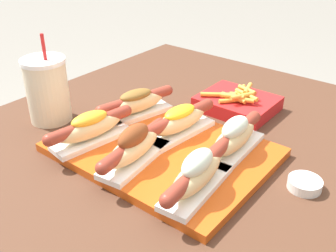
{
  "coord_description": "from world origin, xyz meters",
  "views": [
    {
      "loc": [
        0.39,
        -0.65,
        1.18
      ],
      "look_at": [
        -0.06,
        -0.08,
        0.78
      ],
      "focal_mm": 42.0,
      "sensor_mm": 36.0,
      "label": 1
    }
  ],
  "objects_px": {
    "serving_tray": "(162,150)",
    "drink_cup": "(47,90)",
    "hot_dog_2": "(197,174)",
    "hot_dog_3": "(136,103)",
    "fries_basket": "(237,103)",
    "hot_dog_1": "(134,146)",
    "sauce_bowl": "(305,183)",
    "hot_dog_4": "(180,121)",
    "hot_dog_0": "(90,128)",
    "hot_dog_5": "(234,137)"
  },
  "relations": [
    {
      "from": "drink_cup",
      "to": "hot_dog_3",
      "type": "bearing_deg",
      "value": 34.32
    },
    {
      "from": "hot_dog_1",
      "to": "hot_dog_4",
      "type": "height_order",
      "value": "hot_dog_1"
    },
    {
      "from": "hot_dog_1",
      "to": "drink_cup",
      "type": "bearing_deg",
      "value": 174.58
    },
    {
      "from": "hot_dog_3",
      "to": "fries_basket",
      "type": "height_order",
      "value": "hot_dog_3"
    },
    {
      "from": "hot_dog_2",
      "to": "fries_basket",
      "type": "height_order",
      "value": "hot_dog_2"
    },
    {
      "from": "hot_dog_0",
      "to": "hot_dog_1",
      "type": "height_order",
      "value": "hot_dog_1"
    },
    {
      "from": "hot_dog_1",
      "to": "drink_cup",
      "type": "relative_size",
      "value": 0.99
    },
    {
      "from": "sauce_bowl",
      "to": "fries_basket",
      "type": "relative_size",
      "value": 0.34
    },
    {
      "from": "drink_cup",
      "to": "serving_tray",
      "type": "bearing_deg",
      "value": 9.0
    },
    {
      "from": "drink_cup",
      "to": "hot_dog_0",
      "type": "bearing_deg",
      "value": -9.23
    },
    {
      "from": "hot_dog_5",
      "to": "fries_basket",
      "type": "relative_size",
      "value": 1.16
    },
    {
      "from": "serving_tray",
      "to": "hot_dog_4",
      "type": "height_order",
      "value": "hot_dog_4"
    },
    {
      "from": "hot_dog_5",
      "to": "hot_dog_3",
      "type": "bearing_deg",
      "value": -179.17
    },
    {
      "from": "serving_tray",
      "to": "hot_dog_2",
      "type": "distance_m",
      "value": 0.17
    },
    {
      "from": "hot_dog_0",
      "to": "sauce_bowl",
      "type": "relative_size",
      "value": 3.39
    },
    {
      "from": "serving_tray",
      "to": "drink_cup",
      "type": "xyz_separation_m",
      "value": [
        -0.31,
        -0.05,
        0.07
      ]
    },
    {
      "from": "hot_dog_0",
      "to": "sauce_bowl",
      "type": "xyz_separation_m",
      "value": [
        0.41,
        0.15,
        -0.04
      ]
    },
    {
      "from": "hot_dog_4",
      "to": "hot_dog_5",
      "type": "xyz_separation_m",
      "value": [
        0.13,
        0.01,
        0.0
      ]
    },
    {
      "from": "hot_dog_2",
      "to": "fries_basket",
      "type": "bearing_deg",
      "value": 108.64
    },
    {
      "from": "hot_dog_0",
      "to": "hot_dog_4",
      "type": "bearing_deg",
      "value": 47.96
    },
    {
      "from": "hot_dog_3",
      "to": "hot_dog_4",
      "type": "bearing_deg",
      "value": -2.55
    },
    {
      "from": "hot_dog_3",
      "to": "drink_cup",
      "type": "bearing_deg",
      "value": -145.68
    },
    {
      "from": "serving_tray",
      "to": "hot_dog_5",
      "type": "distance_m",
      "value": 0.15
    },
    {
      "from": "hot_dog_4",
      "to": "fries_basket",
      "type": "distance_m",
      "value": 0.22
    },
    {
      "from": "hot_dog_1",
      "to": "hot_dog_2",
      "type": "distance_m",
      "value": 0.15
    },
    {
      "from": "hot_dog_4",
      "to": "hot_dog_5",
      "type": "height_order",
      "value": "hot_dog_5"
    },
    {
      "from": "hot_dog_1",
      "to": "hot_dog_2",
      "type": "xyz_separation_m",
      "value": [
        0.15,
        0.0,
        -0.0
      ]
    },
    {
      "from": "hot_dog_0",
      "to": "sauce_bowl",
      "type": "bearing_deg",
      "value": 20.09
    },
    {
      "from": "hot_dog_5",
      "to": "fries_basket",
      "type": "bearing_deg",
      "value": 117.54
    },
    {
      "from": "hot_dog_2",
      "to": "fries_basket",
      "type": "distance_m",
      "value": 0.38
    },
    {
      "from": "drink_cup",
      "to": "hot_dog_5",
      "type": "bearing_deg",
      "value": 15.66
    },
    {
      "from": "hot_dog_4",
      "to": "sauce_bowl",
      "type": "bearing_deg",
      "value": 1.67
    },
    {
      "from": "hot_dog_2",
      "to": "hot_dog_3",
      "type": "xyz_separation_m",
      "value": [
        -0.28,
        0.15,
        -0.0
      ]
    },
    {
      "from": "fries_basket",
      "to": "hot_dog_1",
      "type": "bearing_deg",
      "value": -94.17
    },
    {
      "from": "drink_cup",
      "to": "sauce_bowl",
      "type": "bearing_deg",
      "value": 11.59
    },
    {
      "from": "hot_dog_3",
      "to": "sauce_bowl",
      "type": "distance_m",
      "value": 0.42
    },
    {
      "from": "hot_dog_1",
      "to": "hot_dog_5",
      "type": "bearing_deg",
      "value": 48.61
    },
    {
      "from": "hot_dog_2",
      "to": "sauce_bowl",
      "type": "distance_m",
      "value": 0.21
    },
    {
      "from": "serving_tray",
      "to": "hot_dog_0",
      "type": "relative_size",
      "value": 2.04
    },
    {
      "from": "hot_dog_3",
      "to": "hot_dog_5",
      "type": "height_order",
      "value": "hot_dog_5"
    },
    {
      "from": "hot_dog_0",
      "to": "fries_basket",
      "type": "height_order",
      "value": "hot_dog_0"
    },
    {
      "from": "hot_dog_5",
      "to": "sauce_bowl",
      "type": "distance_m",
      "value": 0.16
    },
    {
      "from": "hot_dog_4",
      "to": "hot_dog_5",
      "type": "distance_m",
      "value": 0.13
    },
    {
      "from": "hot_dog_3",
      "to": "hot_dog_4",
      "type": "relative_size",
      "value": 0.98
    },
    {
      "from": "hot_dog_1",
      "to": "hot_dog_5",
      "type": "distance_m",
      "value": 0.2
    },
    {
      "from": "serving_tray",
      "to": "sauce_bowl",
      "type": "relative_size",
      "value": 6.93
    },
    {
      "from": "hot_dog_4",
      "to": "fries_basket",
      "type": "relative_size",
      "value": 1.16
    },
    {
      "from": "hot_dog_4",
      "to": "serving_tray",
      "type": "bearing_deg",
      "value": -87.99
    },
    {
      "from": "hot_dog_4",
      "to": "hot_dog_1",
      "type": "bearing_deg",
      "value": -91.57
    },
    {
      "from": "hot_dog_4",
      "to": "hot_dog_5",
      "type": "bearing_deg",
      "value": 4.32
    }
  ]
}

